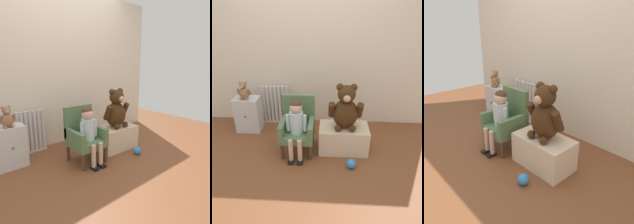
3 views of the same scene
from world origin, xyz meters
The scene contains 10 objects.
ground_plane centered at (0.00, 0.00, 0.00)m, with size 6.00×6.00×0.00m, color brown.
back_wall centered at (0.00, 1.31, 1.20)m, with size 3.80×0.05×2.40m, color beige.
radiator centered at (-0.56, 1.18, 0.31)m, with size 0.43×0.05×0.62m.
small_dresser centered at (-0.93, 0.93, 0.26)m, with size 0.36×0.27×0.53m.
child_armchair centered at (-0.12, 0.49, 0.35)m, with size 0.42×0.42×0.73m.
child_figure centered at (-0.12, 0.37, 0.49)m, with size 0.25×0.35×0.75m.
low_bench centered at (0.48, 0.51, 0.17)m, with size 0.63×0.37×0.34m, color beige.
large_teddy_bear centered at (0.48, 0.51, 0.60)m, with size 0.42×0.30×0.58m.
small_teddy_bear centered at (-0.93, 0.90, 0.64)m, with size 0.19×0.13×0.26m.
toy_ball centered at (0.56, 0.14, 0.06)m, with size 0.11×0.11×0.11m, color #307FCA.
Camera 1 is at (-1.51, -1.60, 1.26)m, focal length 32.00 mm.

